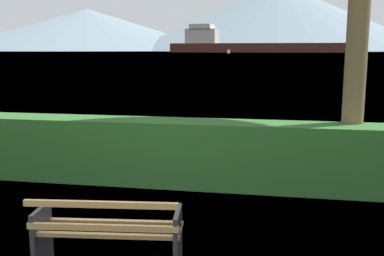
{
  "coord_description": "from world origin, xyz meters",
  "views": [
    {
      "loc": [
        1.75,
        -4.46,
        2.39
      ],
      "look_at": [
        0.0,
        4.93,
        0.72
      ],
      "focal_mm": 42.56,
      "sensor_mm": 36.0,
      "label": 1
    }
  ],
  "objects": [
    {
      "name": "distant_hills",
      "position": [
        -26.01,
        579.19,
        33.05
      ],
      "size": [
        825.02,
        370.41,
        81.1
      ],
      "color": "slate",
      "rests_on": "ground_plane"
    },
    {
      "name": "park_bench",
      "position": [
        0.01,
        -0.06,
        0.42
      ],
      "size": [
        1.64,
        0.75,
        0.87
      ],
      "color": "tan",
      "rests_on": "ground_plane"
    },
    {
      "name": "water_surface",
      "position": [
        0.0,
        307.18,
        0.0
      ],
      "size": [
        620.0,
        620.0,
        0.0
      ],
      "primitive_type": "plane",
      "color": "slate",
      "rests_on": "ground_plane"
    },
    {
      "name": "hedge_row",
      "position": [
        0.0,
        3.23,
        0.57
      ],
      "size": [
        9.0,
        0.78,
        1.15
      ],
      "primitive_type": "cube",
      "color": "#285B23",
      "rests_on": "ground_plane"
    },
    {
      "name": "cargo_ship_large",
      "position": [
        -22.07,
        309.35,
        5.3
      ],
      "size": [
        117.09,
        26.35,
        18.97
      ],
      "color": "#471E19",
      "rests_on": "water_surface"
    },
    {
      "name": "fishing_boat_near",
      "position": [
        -24.16,
        241.08,
        0.72
      ],
      "size": [
        2.14,
        4.65,
        2.05
      ],
      "color": "silver",
      "rests_on": "water_surface"
    }
  ]
}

